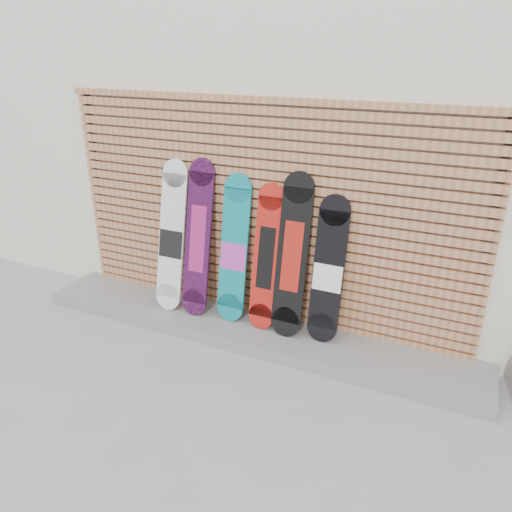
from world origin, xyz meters
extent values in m
plane|color=gray|center=(0.00, 0.00, 0.00)|extent=(80.00, 80.00, 0.00)
cube|color=beige|center=(0.50, 3.50, 1.80)|extent=(12.00, 5.00, 3.60)
cube|color=slate|center=(-0.15, 0.68, 0.06)|extent=(4.60, 0.70, 0.12)
cube|color=#A56A44|center=(-0.15, 0.97, 0.14)|extent=(4.20, 0.05, 0.08)
cube|color=#A56A44|center=(-0.15, 0.97, 0.23)|extent=(4.20, 0.05, 0.08)
cube|color=#A56A44|center=(-0.15, 0.97, 0.33)|extent=(4.20, 0.05, 0.07)
cube|color=#A56A44|center=(-0.15, 0.97, 0.43)|extent=(4.20, 0.05, 0.07)
cube|color=#A56A44|center=(-0.15, 0.97, 0.53)|extent=(4.20, 0.05, 0.07)
cube|color=#A56A44|center=(-0.15, 0.97, 0.62)|extent=(4.20, 0.05, 0.07)
cube|color=#A56A44|center=(-0.15, 0.97, 0.72)|extent=(4.20, 0.05, 0.07)
cube|color=#A56A44|center=(-0.15, 0.97, 0.82)|extent=(4.20, 0.05, 0.07)
cube|color=#A56A44|center=(-0.15, 0.97, 0.91)|extent=(4.20, 0.05, 0.07)
cube|color=#A56A44|center=(-0.15, 0.97, 1.01)|extent=(4.20, 0.05, 0.08)
cube|color=#A56A44|center=(-0.15, 0.97, 1.11)|extent=(4.20, 0.05, 0.08)
cube|color=#A56A44|center=(-0.15, 0.97, 1.20)|extent=(4.20, 0.05, 0.08)
cube|color=#A56A44|center=(-0.15, 0.97, 1.30)|extent=(4.20, 0.05, 0.08)
cube|color=#A56A44|center=(-0.15, 0.97, 1.40)|extent=(4.20, 0.05, 0.08)
cube|color=#A56A44|center=(-0.15, 0.97, 1.50)|extent=(4.20, 0.05, 0.08)
cube|color=#A56A44|center=(-0.15, 0.97, 1.59)|extent=(4.20, 0.05, 0.08)
cube|color=#A56A44|center=(-0.15, 0.97, 1.69)|extent=(4.20, 0.05, 0.08)
cube|color=#A56A44|center=(-0.15, 0.97, 1.79)|extent=(4.20, 0.05, 0.08)
cube|color=#A56A44|center=(-0.15, 0.97, 1.88)|extent=(4.20, 0.05, 0.08)
cube|color=#A56A44|center=(-0.15, 0.97, 1.98)|extent=(4.20, 0.05, 0.08)
cube|color=#A56A44|center=(-0.15, 0.97, 2.08)|extent=(4.20, 0.05, 0.08)
cube|color=#A56A44|center=(-0.15, 0.97, 2.17)|extent=(4.20, 0.05, 0.08)
cube|color=black|center=(-2.17, 0.99, 1.12)|extent=(0.06, 0.04, 2.23)
cube|color=black|center=(1.87, 0.99, 1.12)|extent=(0.06, 0.04, 2.23)
cube|color=#A56A44|center=(-0.15, 0.97, 2.26)|extent=(4.26, 0.07, 0.06)
cube|color=silver|center=(-1.07, 0.76, 0.89)|extent=(0.29, 0.31, 1.26)
cylinder|color=silver|center=(-1.07, 0.62, 0.26)|extent=(0.29, 0.09, 0.29)
cylinder|color=silver|center=(-1.07, 0.90, 1.52)|extent=(0.29, 0.09, 0.29)
cube|color=black|center=(-1.07, 0.74, 0.81)|extent=(0.28, 0.09, 0.28)
cube|color=black|center=(-0.76, 0.77, 0.91)|extent=(0.28, 0.29, 1.31)
cylinder|color=black|center=(-0.76, 0.63, 0.26)|extent=(0.28, 0.08, 0.28)
cylinder|color=black|center=(-0.76, 0.91, 1.57)|extent=(0.28, 0.08, 0.28)
cube|color=#9B1F66|center=(-0.76, 0.77, 0.91)|extent=(0.17, 0.16, 0.67)
cube|color=#0D7A83|center=(-0.36, 0.80, 0.86)|extent=(0.29, 0.24, 1.19)
cylinder|color=#0D7A83|center=(-0.36, 0.69, 0.26)|extent=(0.29, 0.07, 0.29)
cylinder|color=#0D7A83|center=(-0.36, 0.91, 1.45)|extent=(0.29, 0.07, 0.29)
cube|color=#CE48B1|center=(-0.36, 0.78, 0.78)|extent=(0.27, 0.07, 0.27)
cube|color=#B21A13|center=(-0.02, 0.79, 0.83)|extent=(0.26, 0.25, 1.16)
cylinder|color=#B21A13|center=(-0.02, 0.68, 0.25)|extent=(0.26, 0.07, 0.26)
cylinder|color=#B21A13|center=(-0.02, 0.91, 1.41)|extent=(0.26, 0.07, 0.26)
cube|color=black|center=(-0.02, 0.79, 0.83)|extent=(0.16, 0.14, 0.60)
cube|color=black|center=(0.25, 0.78, 0.90)|extent=(0.30, 0.27, 1.27)
cylinder|color=black|center=(0.25, 0.65, 0.27)|extent=(0.30, 0.08, 0.30)
cylinder|color=black|center=(0.25, 0.91, 1.53)|extent=(0.30, 0.08, 0.30)
cube|color=maroon|center=(0.25, 0.78, 0.90)|extent=(0.18, 0.16, 0.66)
cube|color=black|center=(0.60, 0.81, 0.81)|extent=(0.29, 0.22, 1.10)
cylinder|color=black|center=(0.60, 0.71, 0.26)|extent=(0.29, 0.07, 0.29)
cylinder|color=black|center=(0.60, 0.91, 1.36)|extent=(0.29, 0.07, 0.29)
cube|color=white|center=(0.60, 0.80, 0.74)|extent=(0.27, 0.07, 0.25)
camera|label=1|loc=(1.73, -3.22, 2.74)|focal=35.00mm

